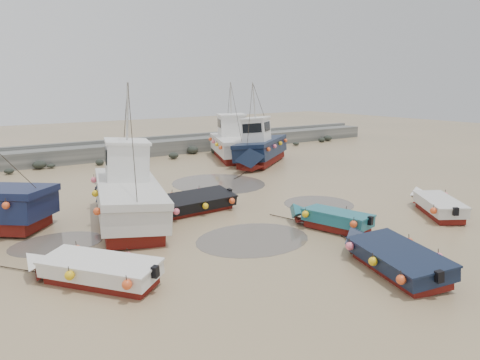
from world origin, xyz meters
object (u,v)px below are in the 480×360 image
object	(u,v)px
dinghy_1	(393,254)
dinghy_3	(437,203)
cabin_boat_3	(233,142)
cabin_boat_2	(260,147)
dinghy_2	(330,216)
dinghy_0	(91,266)
cabin_boat_1	(126,192)
person	(103,213)
dinghy_4	(188,202)

from	to	relation	value
dinghy_1	dinghy_3	xyz separation A→B (m)	(7.49, 3.10, 0.01)
cabin_boat_3	cabin_boat_2	bearing A→B (deg)	-68.03
dinghy_2	dinghy_3	xyz separation A→B (m)	(5.98, -1.32, -0.02)
cabin_boat_3	dinghy_0	bearing A→B (deg)	-111.01
dinghy_0	dinghy_2	bearing A→B (deg)	-37.79
cabin_boat_2	cabin_boat_1	bearing A→B (deg)	83.93
dinghy_2	cabin_boat_2	world-z (taller)	cabin_boat_2
dinghy_3	person	xyz separation A→B (m)	(-13.14, 9.48, -0.55)
person	dinghy_3	bearing A→B (deg)	136.46
dinghy_0	cabin_boat_3	xyz separation A→B (m)	(17.78, 17.92, 0.79)
cabin_boat_2	person	bearing A→B (deg)	77.42
cabin_boat_1	dinghy_0	bearing A→B (deg)	-103.79
cabin_boat_3	dinghy_1	bearing A→B (deg)	-88.00
cabin_boat_2	dinghy_3	bearing A→B (deg)	138.70
dinghy_1	dinghy_4	world-z (taller)	same
dinghy_4	cabin_boat_1	bearing A→B (deg)	75.32
dinghy_1	dinghy_4	size ratio (longest dim) A/B	0.94
cabin_boat_1	cabin_boat_3	world-z (taller)	same
cabin_boat_2	person	world-z (taller)	cabin_boat_2
cabin_boat_1	cabin_boat_2	distance (m)	16.24
person	dinghy_4	bearing A→B (deg)	137.07
dinghy_1	cabin_boat_3	distance (m)	24.52
cabin_boat_1	dinghy_2	bearing A→B (deg)	-26.70
dinghy_2	dinghy_4	bearing A→B (deg)	108.76
cabin_boat_1	cabin_boat_2	bearing A→B (deg)	47.12
dinghy_0	dinghy_4	xyz separation A→B (m)	(6.44, 5.34, -0.00)
dinghy_1	cabin_boat_2	xyz separation A→B (m)	(8.96, 18.90, 0.80)
cabin_boat_2	person	xyz separation A→B (m)	(-14.61, -6.33, -1.34)
dinghy_0	cabin_boat_3	world-z (taller)	cabin_boat_3
dinghy_1	person	xyz separation A→B (m)	(-5.65, 12.57, -0.54)
dinghy_3	cabin_boat_3	distance (m)	19.75
dinghy_1	dinghy_4	bearing A→B (deg)	121.36
dinghy_4	dinghy_2	bearing A→B (deg)	-149.27
dinghy_3	dinghy_2	bearing A→B (deg)	-155.06
dinghy_1	dinghy_3	size ratio (longest dim) A/B	1.21
dinghy_0	dinghy_4	size ratio (longest dim) A/B	0.83
dinghy_2	dinghy_4	distance (m)	6.88
dinghy_1	cabin_boat_1	xyz separation A→B (m)	(-5.12, 10.80, 0.77)
dinghy_0	dinghy_1	size ratio (longest dim) A/B	0.89
dinghy_2	dinghy_0	bearing A→B (deg)	163.20
dinghy_1	person	distance (m)	13.79
dinghy_0	person	xyz separation A→B (m)	(3.04, 7.73, -0.55)
dinghy_3	cabin_boat_1	xyz separation A→B (m)	(-12.61, 7.70, 0.76)
cabin_boat_2	cabin_boat_3	world-z (taller)	same
dinghy_2	cabin_boat_1	distance (m)	9.24
dinghy_0	cabin_boat_1	bearing A→B (deg)	23.60
dinghy_1	person	world-z (taller)	dinghy_1
dinghy_4	person	distance (m)	4.19
dinghy_0	dinghy_2	xyz separation A→B (m)	(10.21, -0.42, 0.02)
dinghy_3	cabin_boat_3	xyz separation A→B (m)	(1.59, 19.67, 0.79)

